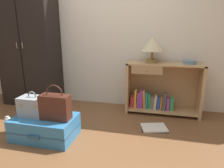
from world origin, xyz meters
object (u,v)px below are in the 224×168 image
(wardrobe, at_px, (29,44))
(bowl, at_px, (190,62))
(suitcase_large, at_px, (45,127))
(train_case, at_px, (33,106))
(bottle, at_px, (8,125))
(bookshelf, at_px, (160,90))
(table_lamp, at_px, (153,45))
(open_book_on_floor, at_px, (154,128))
(handbag, at_px, (55,107))

(wardrobe, relative_size, bowl, 10.80)
(suitcase_large, distance_m, train_case, 0.29)
(bottle, bearing_deg, suitcase_large, -0.25)
(bookshelf, bearing_deg, table_lamp, -172.54)
(table_lamp, bearing_deg, train_case, -140.89)
(table_lamp, distance_m, bowl, 0.58)
(wardrobe, xyz_separation_m, open_book_on_floor, (2.10, -0.52, -1.01))
(bowl, xyz_separation_m, bottle, (-2.23, -1.10, -0.70))
(wardrobe, distance_m, suitcase_large, 1.60)
(table_lamp, distance_m, suitcase_large, 1.83)
(bowl, height_order, suitcase_large, bowl)
(table_lamp, xyz_separation_m, suitcase_large, (-1.17, -1.07, -0.90))
(wardrobe, relative_size, handbag, 4.98)
(table_lamp, xyz_separation_m, train_case, (-1.31, -1.06, -0.65))
(handbag, relative_size, bottle, 1.91)
(bookshelf, bearing_deg, suitcase_large, -140.40)
(wardrobe, relative_size, open_book_on_floor, 5.40)
(table_lamp, bearing_deg, wardrobe, -179.01)
(wardrobe, xyz_separation_m, suitcase_large, (0.84, -1.04, -0.88))
(handbag, bearing_deg, train_case, 175.16)
(bottle, bearing_deg, bowl, 26.26)
(table_lamp, bearing_deg, handbag, -132.69)
(handbag, bearing_deg, suitcase_large, 173.48)
(bookshelf, xyz_separation_m, suitcase_large, (-1.32, -1.09, -0.23))
(train_case, bearing_deg, open_book_on_floor, 19.98)
(wardrobe, xyz_separation_m, bowl, (2.54, 0.06, -0.21))
(train_case, distance_m, bottle, 0.48)
(suitcase_large, distance_m, handbag, 0.33)
(wardrobe, height_order, suitcase_large, wardrobe)
(train_case, height_order, handbag, handbag)
(bowl, xyz_separation_m, train_case, (-1.84, -1.09, -0.42))
(bookshelf, xyz_separation_m, open_book_on_floor, (-0.05, -0.57, -0.36))
(suitcase_large, bearing_deg, handbag, -6.52)
(wardrobe, relative_size, table_lamp, 5.41)
(train_case, bearing_deg, wardrobe, 124.17)
(open_book_on_floor, bearing_deg, bottle, -163.91)
(suitcase_large, bearing_deg, bottle, 179.75)
(wardrobe, relative_size, suitcase_large, 2.80)
(wardrobe, height_order, handbag, wardrobe)
(table_lamp, distance_m, bottle, 2.21)
(train_case, relative_size, open_book_on_floor, 0.84)
(bookshelf, distance_m, open_book_on_floor, 0.68)
(handbag, distance_m, bottle, 0.75)
(wardrobe, bearing_deg, bookshelf, 1.44)
(table_lamp, bearing_deg, suitcase_large, -137.55)
(table_lamp, height_order, suitcase_large, table_lamp)
(table_lamp, relative_size, train_case, 1.19)
(open_book_on_floor, bearing_deg, train_case, -160.02)
(suitcase_large, bearing_deg, bookshelf, 39.60)
(open_book_on_floor, bearing_deg, suitcase_large, -157.77)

